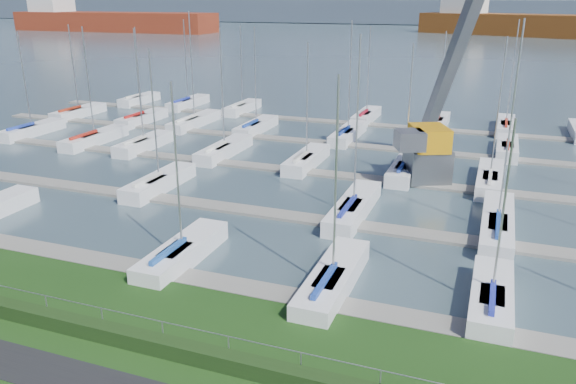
% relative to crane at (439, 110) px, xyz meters
% --- Properties ---
extents(water, '(800.00, 540.00, 0.20)m').
position_rel_crane_xyz_m(water, '(-6.59, 231.74, -5.73)').
color(water, '#3E505A').
extents(hedge, '(80.00, 0.70, 0.70)m').
position_rel_crane_xyz_m(hedge, '(-6.59, -28.66, -4.98)').
color(hedge, '#1C3313').
rests_on(hedge, grass).
extents(fence, '(80.00, 0.04, 0.04)m').
position_rel_crane_xyz_m(fence, '(-6.59, -28.26, -4.13)').
color(fence, '#989CA0').
rests_on(fence, grass).
extents(foothill, '(900.00, 80.00, 12.00)m').
position_rel_crane_xyz_m(foothill, '(-6.59, 301.74, 0.67)').
color(foothill, '#3E4A5B').
rests_on(foothill, water).
extents(docks, '(90.00, 41.60, 0.25)m').
position_rel_crane_xyz_m(docks, '(-6.59, -2.26, -5.55)').
color(docks, slate).
rests_on(docks, water).
extents(crane, '(7.91, 12.84, 22.35)m').
position_rel_crane_xyz_m(crane, '(0.00, 0.00, 0.00)').
color(crane, '#595C60').
rests_on(crane, water).
extents(cargo_ship_west, '(91.47, 18.07, 21.50)m').
position_rel_crane_xyz_m(cargo_ship_west, '(-157.45, 162.79, -1.71)').
color(cargo_ship_west, maroon).
rests_on(cargo_ship_west, water).
extents(cargo_ship_mid, '(99.71, 54.76, 21.50)m').
position_rel_crane_xyz_m(cargo_ship_mid, '(15.89, 191.13, -1.79)').
color(cargo_ship_mid, brown).
rests_on(cargo_ship_mid, water).
extents(sailboat_fleet, '(75.73, 49.50, 13.14)m').
position_rel_crane_xyz_m(sailboat_fleet, '(-8.04, 0.55, 0.05)').
color(sailboat_fleet, white).
rests_on(sailboat_fleet, water).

